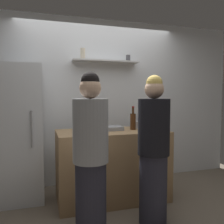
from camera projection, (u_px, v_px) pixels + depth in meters
The scene contains 11 objects.
ground_plane at pixel (123, 216), 2.75m from camera, with size 5.28×5.28×0.00m, color #726656.
back_wall_assembly at pixel (98, 101), 3.86m from camera, with size 4.80×0.32×2.60m.
refrigerator at pixel (20, 133), 3.17m from camera, with size 0.58×0.67×1.79m.
counter at pixel (112, 165), 3.20m from camera, with size 1.44×0.70×0.93m, color #9E7A51.
baking_pan at pixel (110, 128), 3.22m from camera, with size 0.34×0.24×0.05m, color gray.
utensil_holder at pixel (138, 125), 3.39m from camera, with size 0.11×0.11×0.22m.
wine_bottle_amber_glass at pixel (133, 121), 3.27m from camera, with size 0.08×0.08×0.32m.
wine_bottle_dark_glass at pixel (75, 122), 3.05m from camera, with size 0.06×0.06×0.33m.
water_bottle_plastic at pixel (84, 128), 2.79m from camera, with size 0.09×0.09×0.21m.
person_blonde at pixel (153, 151), 2.56m from camera, with size 0.34×0.34×1.61m.
person_grey_hoodie at pixel (91, 158), 2.27m from camera, with size 0.34×0.34×1.62m.
Camera 1 is at (-0.89, -2.51, 1.39)m, focal length 38.22 mm.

